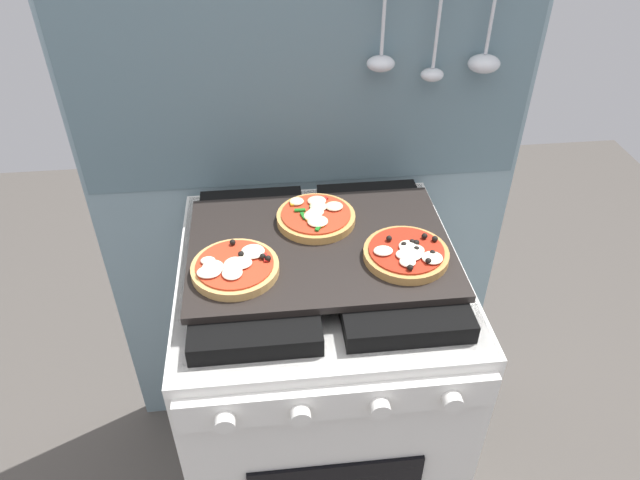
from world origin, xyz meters
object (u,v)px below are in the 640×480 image
at_px(pizza_right, 407,253).
at_px(pizza_center, 315,216).
at_px(stove, 320,389).
at_px(pizza_left, 235,267).
at_px(baking_tray, 320,247).

relative_size(pizza_right, pizza_center, 1.00).
height_order(stove, pizza_center, pizza_center).
xyz_separation_m(pizza_right, pizza_center, (-0.17, 0.15, -0.00)).
bearing_deg(stove, pizza_center, 90.76).
bearing_deg(pizza_right, stove, 158.53).
height_order(pizza_left, pizza_center, pizza_left).
relative_size(baking_tray, pizza_right, 3.17).
distance_m(pizza_right, pizza_center, 0.22).
height_order(pizza_right, pizza_center, pizza_right).
bearing_deg(pizza_left, stove, 22.20).
bearing_deg(pizza_left, pizza_center, 41.67).
relative_size(baking_tray, pizza_center, 3.17).
distance_m(baking_tray, pizza_right, 0.18).
bearing_deg(pizza_center, stove, -89.24).
xyz_separation_m(stove, pizza_center, (-0.00, 0.08, 0.48)).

